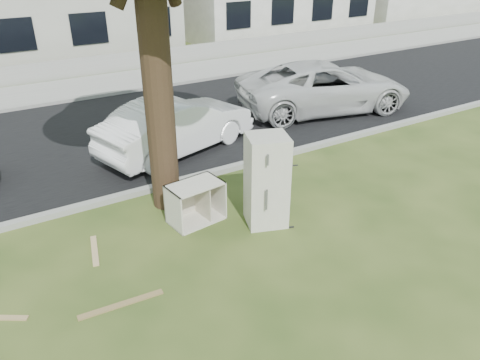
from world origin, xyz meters
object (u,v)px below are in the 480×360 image
car_center (177,125)px  car_right (325,86)px  cabinet (196,202)px  fridge (267,181)px

car_center → car_right: size_ratio=0.77×
cabinet → car_right: bearing=24.1°
fridge → car_right: size_ratio=0.33×
car_center → car_right: 5.21m
cabinet → car_right: 7.31m
cabinet → car_center: size_ratio=0.24×
car_center → car_right: bearing=-100.1°
car_center → car_right: car_right is taller
fridge → cabinet: (-1.10, 0.71, -0.48)m
cabinet → car_center: car_center is taller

